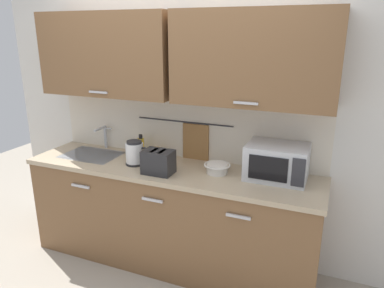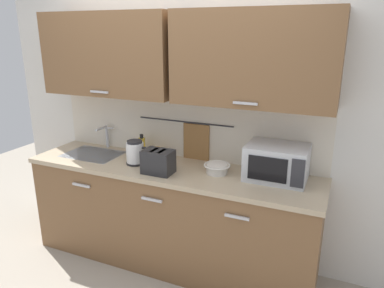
% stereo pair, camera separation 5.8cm
% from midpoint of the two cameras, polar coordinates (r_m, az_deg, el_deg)
% --- Properties ---
extents(ground, '(8.00, 8.00, 0.00)m').
position_cam_midpoint_polar(ground, '(3.25, -5.27, -20.45)').
color(ground, '#9E9384').
extents(counter_unit, '(2.53, 0.64, 0.90)m').
position_cam_midpoint_polar(counter_unit, '(3.23, -3.05, -11.03)').
color(counter_unit, brown).
rests_on(counter_unit, ground).
extents(back_wall_assembly, '(3.70, 0.41, 2.50)m').
position_cam_midpoint_polar(back_wall_assembly, '(3.08, -1.24, 8.62)').
color(back_wall_assembly, silver).
rests_on(back_wall_assembly, ground).
extents(sink_faucet, '(0.09, 0.17, 0.22)m').
position_cam_midpoint_polar(sink_faucet, '(3.59, -13.03, 1.60)').
color(sink_faucet, '#B2B5BA').
rests_on(sink_faucet, counter_unit).
extents(microwave, '(0.46, 0.35, 0.27)m').
position_cam_midpoint_polar(microwave, '(2.84, 13.81, -2.84)').
color(microwave, silver).
rests_on(microwave, counter_unit).
extents(electric_kettle, '(0.23, 0.16, 0.21)m').
position_cam_midpoint_polar(electric_kettle, '(3.11, -8.39, -1.37)').
color(electric_kettle, black).
rests_on(electric_kettle, counter_unit).
extents(dish_soap_bottle, '(0.06, 0.06, 0.20)m').
position_cam_midpoint_polar(dish_soap_bottle, '(3.34, -7.42, -0.28)').
color(dish_soap_bottle, yellow).
rests_on(dish_soap_bottle, counter_unit).
extents(mug_near_sink, '(0.12, 0.08, 0.09)m').
position_cam_midpoint_polar(mug_near_sink, '(3.26, -5.12, -1.36)').
color(mug_near_sink, orange).
rests_on(mug_near_sink, counter_unit).
extents(mixing_bowl, '(0.21, 0.21, 0.08)m').
position_cam_midpoint_polar(mixing_bowl, '(2.90, 4.53, -3.79)').
color(mixing_bowl, silver).
rests_on(mixing_bowl, counter_unit).
extents(toaster, '(0.26, 0.17, 0.19)m').
position_cam_midpoint_polar(toaster, '(2.89, -4.80, -2.79)').
color(toaster, '#232326').
rests_on(toaster, counter_unit).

